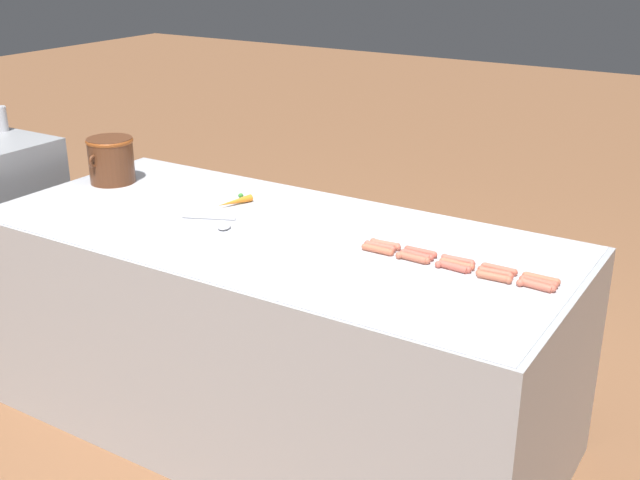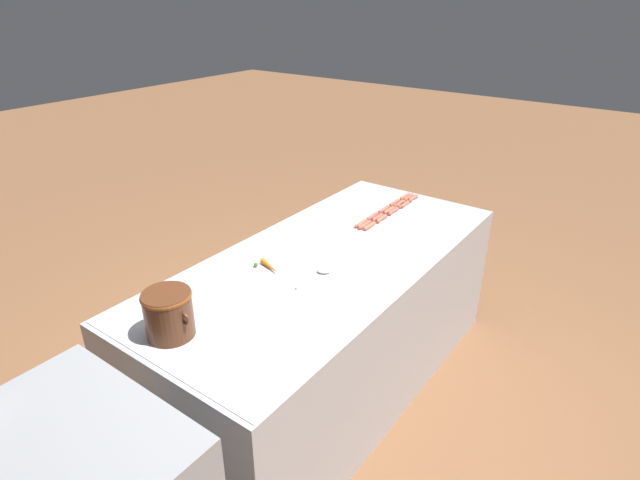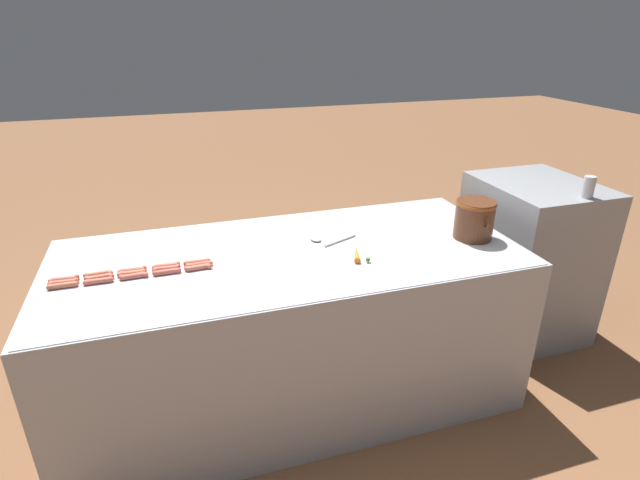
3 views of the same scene
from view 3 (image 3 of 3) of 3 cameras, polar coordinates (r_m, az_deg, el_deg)
ground_plane at (r=3.02m, az=-3.12°, el=-16.90°), size 20.00×20.00×0.00m
griddle_counter at (r=2.74m, az=-3.33°, el=-9.81°), size 1.05×2.36×0.89m
back_cabinet at (r=3.58m, az=22.76°, el=-1.92°), size 0.76×0.65×1.04m
hot_dog_0 at (r=2.51m, az=-27.42°, el=-4.04°), size 0.03×0.13×0.03m
hot_dog_1 at (r=2.49m, az=-24.17°, el=-3.63°), size 0.03×0.13×0.03m
hot_dog_2 at (r=2.46m, az=-20.81°, el=-3.28°), size 0.03×0.13×0.03m
hot_dog_3 at (r=2.46m, az=-17.30°, el=-2.85°), size 0.03×0.13×0.03m
hot_dog_4 at (r=2.46m, az=-13.98°, el=-2.47°), size 0.03×0.13×0.03m
hot_dog_5 at (r=2.48m, az=-27.46°, el=-4.36°), size 0.03×0.13×0.03m
hot_dog_6 at (r=2.46m, az=-24.09°, el=-3.95°), size 0.03×0.13×0.03m
hot_dog_7 at (r=2.44m, az=-20.86°, el=-3.58°), size 0.03×0.13×0.03m
hot_dog_8 at (r=2.43m, az=-17.27°, el=-3.16°), size 0.03×0.13×0.03m
hot_dog_9 at (r=2.43m, az=-13.75°, el=-2.77°), size 0.03×0.13×0.03m
hot_dog_10 at (r=2.45m, az=-27.53°, el=-4.67°), size 0.03×0.13×0.03m
hot_dog_11 at (r=2.42m, az=-24.16°, el=-4.33°), size 0.03×0.13×0.03m
hot_dog_12 at (r=2.41m, az=-20.67°, el=-3.90°), size 0.03×0.13×0.03m
hot_dog_13 at (r=2.40m, az=-17.23°, el=-3.52°), size 0.03×0.13×0.03m
hot_dog_14 at (r=2.40m, az=-13.86°, el=-3.10°), size 0.03×0.13×0.03m
bean_pot at (r=2.76m, az=17.36°, el=2.47°), size 0.26×0.21×0.21m
serving_spoon at (r=2.64m, az=0.44°, el=0.04°), size 0.15×0.26×0.02m
carrot at (r=2.46m, az=4.32°, el=-1.60°), size 0.18×0.09×0.03m
soda_can at (r=3.21m, az=28.54°, el=5.39°), size 0.07×0.07×0.13m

